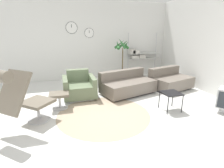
{
  "coord_description": "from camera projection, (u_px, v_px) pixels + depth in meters",
  "views": [
    {
      "loc": [
        -0.89,
        -3.45,
        1.74
      ],
      "look_at": [
        0.16,
        0.31,
        0.55
      ],
      "focal_mm": 28.0,
      "sensor_mm": 36.0,
      "label": 1
    }
  ],
  "objects": [
    {
      "name": "wall_back",
      "position": [
        87.0,
        41.0,
        6.37
      ],
      "size": [
        12.0,
        0.09,
        2.8
      ],
      "color": "silver",
      "rests_on": "ground_plane"
    },
    {
      "name": "armchair_red",
      "position": [
        79.0,
        88.0,
        4.72
      ],
      "size": [
        0.85,
        0.82,
        0.72
      ],
      "rotation": [
        0.0,
        0.0,
        3.15
      ],
      "color": "silver",
      "rests_on": "ground_plane"
    },
    {
      "name": "lounge_chair",
      "position": [
        19.0,
        93.0,
        3.06
      ],
      "size": [
        1.05,
        1.1,
        1.17
      ],
      "rotation": [
        0.0,
        0.0,
        -0.7
      ],
      "color": "#BCBCC1",
      "rests_on": "ground_plane"
    },
    {
      "name": "round_rug",
      "position": [
        104.0,
        114.0,
        3.8
      ],
      "size": [
        2.0,
        2.0,
        0.01
      ],
      "color": "tan",
      "rests_on": "ground_plane"
    },
    {
      "name": "side_table",
      "position": [
        171.0,
        95.0,
        3.9
      ],
      "size": [
        0.4,
        0.4,
        0.42
      ],
      "color": "black",
      "rests_on": "ground_plane"
    },
    {
      "name": "couch_second",
      "position": [
        170.0,
        81.0,
        5.44
      ],
      "size": [
        1.38,
        1.12,
        0.64
      ],
      "rotation": [
        0.0,
        0.0,
        3.42
      ],
      "color": "black",
      "rests_on": "ground_plane"
    },
    {
      "name": "shelf_unit",
      "position": [
        139.0,
        55.0,
        6.78
      ],
      "size": [
        1.24,
        0.28,
        1.68
      ],
      "color": "#BCBCC1",
      "rests_on": "ground_plane"
    },
    {
      "name": "couch_low",
      "position": [
        127.0,
        85.0,
        5.03
      ],
      "size": [
        1.67,
        1.2,
        0.64
      ],
      "rotation": [
        0.0,
        0.0,
        3.42
      ],
      "color": "black",
      "rests_on": "ground_plane"
    },
    {
      "name": "potted_plant",
      "position": [
        122.0,
        63.0,
        6.29
      ],
      "size": [
        0.54,
        0.53,
        1.52
      ],
      "color": "brown",
      "rests_on": "ground_plane"
    },
    {
      "name": "ottoman",
      "position": [
        59.0,
        97.0,
        4.03
      ],
      "size": [
        0.44,
        0.37,
        0.37
      ],
      "color": "#BCBCC1",
      "rests_on": "ground_plane"
    },
    {
      "name": "ground_plane",
      "position": [
        109.0,
        112.0,
        3.92
      ],
      "size": [
        12.0,
        12.0,
        0.0
      ],
      "primitive_type": "plane",
      "color": "silver"
    }
  ]
}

